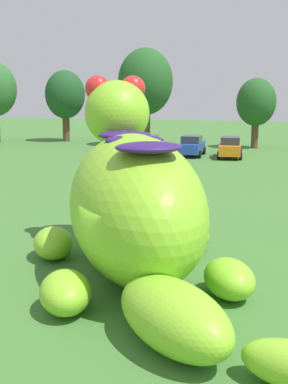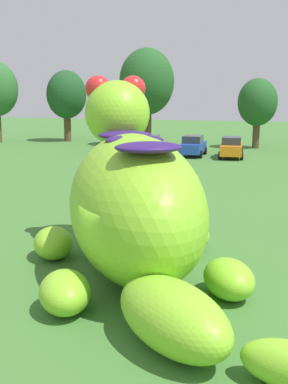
{
  "view_description": "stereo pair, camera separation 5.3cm",
  "coord_description": "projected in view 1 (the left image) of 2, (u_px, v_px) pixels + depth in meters",
  "views": [
    {
      "loc": [
        3.49,
        -11.34,
        5.3
      ],
      "look_at": [
        -0.32,
        2.6,
        2.3
      ],
      "focal_mm": 45.36,
      "sensor_mm": 36.0,
      "label": 1
    },
    {
      "loc": [
        3.54,
        -11.32,
        5.3
      ],
      "look_at": [
        -0.32,
        2.6,
        2.3
      ],
      "focal_mm": 45.36,
      "sensor_mm": 36.0,
      "label": 2
    }
  ],
  "objects": [
    {
      "name": "ground_plane",
      "position": [
        130.0,
        298.0,
        12.68
      ],
      "size": [
        160.0,
        160.0,
        0.0
      ],
      "primitive_type": "plane",
      "color": "#427533"
    },
    {
      "name": "tree_mid_left",
      "position": [
        145.0,
        82.0,
        46.94
      ],
      "size": [
        5.32,
        5.32,
        9.44
      ],
      "color": "brown",
      "rests_on": "ground"
    },
    {
      "name": "car_black",
      "position": [
        118.0,
        143.0,
        42.68
      ],
      "size": [
        2.1,
        4.18,
        1.72
      ],
      "color": "black",
      "rests_on": "ground"
    },
    {
      "name": "giant_inflatable_creature",
      "position": [
        135.0,
        205.0,
        13.83
      ],
      "size": [
        9.27,
        9.85,
        5.84
      ],
      "color": "#8CD12D",
      "rests_on": "ground"
    },
    {
      "name": "car_blue",
      "position": [
        192.0,
        146.0,
        40.59
      ],
      "size": [
        1.95,
        4.1,
        1.72
      ],
      "color": "#2347B7",
      "rests_on": "ground"
    },
    {
      "name": "tree_left",
      "position": [
        65.0,
        95.0,
        51.87
      ],
      "size": [
        4.26,
        4.26,
        7.56
      ],
      "color": "brown",
      "rests_on": "ground"
    },
    {
      "name": "tree_centre_left",
      "position": [
        256.0,
        103.0,
        45.48
      ],
      "size": [
        3.7,
        3.7,
        6.56
      ],
      "color": "brown",
      "rests_on": "ground"
    },
    {
      "name": "car_white",
      "position": [
        149.0,
        145.0,
        40.9
      ],
      "size": [
        2.32,
        4.28,
        1.72
      ],
      "color": "white",
      "rests_on": "ground"
    },
    {
      "name": "car_orange",
      "position": [
        230.0,
        147.0,
        39.46
      ],
      "size": [
        2.18,
        4.22,
        1.72
      ],
      "color": "orange",
      "rests_on": "ground"
    }
  ]
}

